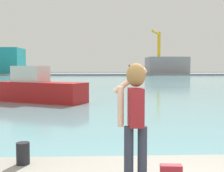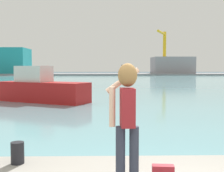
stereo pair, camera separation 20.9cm
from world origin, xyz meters
name	(u,v)px [view 1 (the left image)]	position (x,y,z in m)	size (l,w,h in m)	color
ground_plane	(104,80)	(0.00, 50.00, 0.00)	(220.00, 220.00, 0.00)	#334751
harbor_water	(104,80)	(0.00, 52.00, 0.01)	(140.00, 100.00, 0.02)	#6BA8B2
far_shore_dock	(102,74)	(0.00, 92.00, 0.23)	(140.00, 20.00, 0.46)	gray
person_photographer	(135,110)	(-0.29, 0.72, 1.62)	(0.53, 0.55, 1.74)	#2D3342
harbor_bollard	(23,153)	(-2.14, 1.58, 0.74)	(0.23, 0.23, 0.38)	black
boat_moored	(39,89)	(-4.76, 15.90, 0.87)	(6.35, 4.51, 2.33)	#B21919
warehouse_right	(166,65)	(20.91, 92.41, 3.06)	(12.56, 10.38, 5.20)	gray
port_crane	(158,48)	(17.41, 88.63, 8.47)	(4.46, 9.53, 13.00)	yellow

